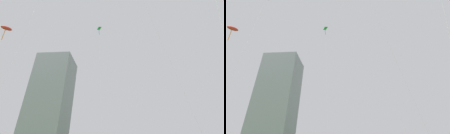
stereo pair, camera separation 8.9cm
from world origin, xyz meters
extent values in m
ellipsoid|color=red|center=(-22.06, 16.11, 22.41)|extent=(2.26, 1.07, 1.13)
cylinder|color=orange|center=(-22.06, 16.11, 20.85)|extent=(0.37, 0.32, 2.52)
cylinder|color=silver|center=(5.75, 11.74, 15.92)|extent=(10.39, 5.65, 31.83)
cylinder|color=silver|center=(-17.06, 13.56, 16.76)|extent=(2.98, 7.11, 33.53)
cylinder|color=silver|center=(-4.07, 25.44, 16.77)|extent=(1.86, 2.04, 33.55)
pyramid|color=green|center=(-5.01, 26.45, 33.58)|extent=(1.21, 1.14, 0.70)
cylinder|color=blue|center=(-4.99, 26.45, 32.30)|extent=(0.29, 0.33, 1.90)
cube|color=gray|center=(-39.03, 106.39, 35.54)|extent=(28.95, 26.64, 71.08)
camera|label=1|loc=(-4.22, -7.39, 1.57)|focal=25.17mm
camera|label=2|loc=(-4.13, -7.40, 1.57)|focal=25.17mm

